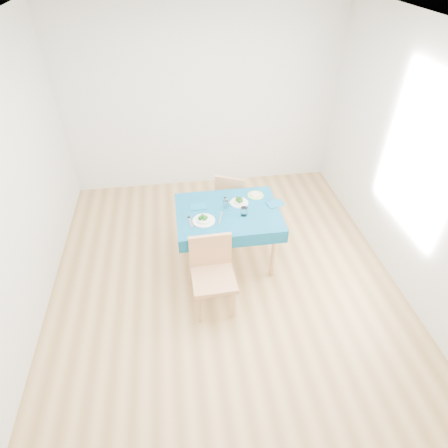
{
  "coord_description": "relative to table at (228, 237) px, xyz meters",
  "views": [
    {
      "loc": [
        -0.44,
        -3.05,
        3.3
      ],
      "look_at": [
        0.0,
        0.0,
        0.85
      ],
      "focal_mm": 30.0,
      "sensor_mm": 36.0,
      "label": 1
    }
  ],
  "objects": [
    {
      "name": "table",
      "position": [
        0.0,
        0.0,
        0.0
      ],
      "size": [
        1.17,
        0.89,
        0.76
      ],
      "primitive_type": "cube",
      "color": "navy",
      "rests_on": "ground"
    },
    {
      "name": "side_plate",
      "position": [
        0.38,
        0.27,
        0.38
      ],
      "size": [
        0.19,
        0.19,
        0.01
      ],
      "primitive_type": "cylinder",
      "color": "#9CD668",
      "rests_on": "table"
    },
    {
      "name": "chair_near",
      "position": [
        -0.26,
        -0.71,
        0.18
      ],
      "size": [
        0.46,
        0.5,
        1.12
      ],
      "primitive_type": "cube",
      "rotation": [
        0.0,
        0.0,
        0.02
      ],
      "color": "tan",
      "rests_on": "ground"
    },
    {
      "name": "bread_slice",
      "position": [
        0.38,
        0.27,
        0.4
      ],
      "size": [
        0.13,
        0.13,
        0.02
      ],
      "primitive_type": "cube",
      "rotation": [
        0.0,
        0.0,
        0.3
      ],
      "color": "beige",
      "rests_on": "side_plate"
    },
    {
      "name": "bowl_near",
      "position": [
        -0.29,
        -0.14,
        0.42
      ],
      "size": [
        0.25,
        0.25,
        0.08
      ],
      "primitive_type": null,
      "color": "white",
      "rests_on": "table"
    },
    {
      "name": "knife_near",
      "position": [
        -0.1,
        -0.11,
        0.38
      ],
      "size": [
        0.08,
        0.23,
        0.0
      ],
      "primitive_type": "cube",
      "rotation": [
        0.0,
        0.0,
        -0.26
      ],
      "color": "silver",
      "rests_on": "table"
    },
    {
      "name": "chair_far",
      "position": [
        0.18,
        0.72,
        0.1
      ],
      "size": [
        0.52,
        0.54,
        0.96
      ],
      "primitive_type": "cube",
      "rotation": [
        0.0,
        0.0,
        2.74
      ],
      "color": "tan",
      "rests_on": "ground"
    },
    {
      "name": "napkin_far",
      "position": [
        0.57,
        0.06,
        0.38
      ],
      "size": [
        0.22,
        0.18,
        0.01
      ],
      "primitive_type": "cube",
      "rotation": [
        0.0,
        0.0,
        0.22
      ],
      "color": "navy",
      "rests_on": "table"
    },
    {
      "name": "bowl_far",
      "position": [
        0.15,
        0.14,
        0.41
      ],
      "size": [
        0.21,
        0.21,
        0.06
      ],
      "primitive_type": null,
      "color": "white",
      "rests_on": "table"
    },
    {
      "name": "knife_far",
      "position": [
        0.51,
        0.05,
        0.38
      ],
      "size": [
        0.03,
        0.22,
        0.0
      ],
      "primitive_type": "cube",
      "rotation": [
        0.0,
        0.0,
        -0.04
      ],
      "color": "silver",
      "rests_on": "table"
    },
    {
      "name": "room_shell",
      "position": [
        -0.1,
        -0.34,
        0.97
      ],
      "size": [
        4.02,
        4.52,
        2.73
      ],
      "color": "olive",
      "rests_on": "ground"
    },
    {
      "name": "fork_near",
      "position": [
        -0.44,
        -0.14,
        0.38
      ],
      "size": [
        0.05,
        0.2,
        0.0
      ],
      "primitive_type": "cube",
      "rotation": [
        0.0,
        0.0,
        0.14
      ],
      "color": "silver",
      "rests_on": "table"
    },
    {
      "name": "tumbler_side",
      "position": [
        0.17,
        -0.09,
        0.43
      ],
      "size": [
        0.08,
        0.08,
        0.1
      ],
      "primitive_type": "cylinder",
      "color": "white",
      "rests_on": "table"
    },
    {
      "name": "tumbler_center",
      "position": [
        -0.02,
        0.08,
        0.42
      ],
      "size": [
        0.07,
        0.07,
        0.09
      ],
      "primitive_type": "cylinder",
      "color": "white",
      "rests_on": "table"
    },
    {
      "name": "napkin_near",
      "position": [
        -0.33,
        0.13,
        0.38
      ],
      "size": [
        0.19,
        0.14,
        0.01
      ],
      "primitive_type": "cube",
      "rotation": [
        0.0,
        0.0,
        0.07
      ],
      "color": "navy",
      "rests_on": "table"
    },
    {
      "name": "fork_far",
      "position": [
        0.03,
        0.19,
        0.38
      ],
      "size": [
        0.09,
        0.19,
        0.0
      ],
      "primitive_type": "cube",
      "rotation": [
        0.0,
        0.0,
        0.32
      ],
      "color": "silver",
      "rests_on": "table"
    }
  ]
}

